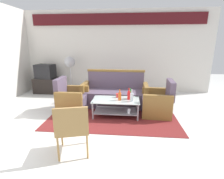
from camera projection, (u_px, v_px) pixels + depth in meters
The scene contains 16 objects.
ground_plane at pixel (106, 131), 3.36m from camera, with size 14.00×14.00×0.00m, color white.
wall_back at pixel (116, 50), 5.91m from camera, with size 6.52×0.19×2.80m.
rug at pixel (113, 113), 4.20m from camera, with size 2.97×2.05×0.01m, color maroon.
couch at pixel (115, 94), 4.72m from camera, with size 1.82×0.79×0.96m.
armchair_left at pixel (72, 100), 4.31m from camera, with size 0.71×0.77×0.85m.
armchair_right at pixel (157, 103), 4.09m from camera, with size 0.74×0.80×0.85m.
coffee_table at pixel (116, 105), 4.01m from camera, with size 1.10×0.60×0.40m.
bottle_orange at pixel (120, 96), 3.91m from camera, with size 0.07×0.07×0.26m.
bottle_red at pixel (129, 95), 3.95m from camera, with size 0.07×0.07×0.28m.
bottle_clear at pixel (132, 97), 3.83m from camera, with size 0.08×0.08×0.28m.
bottle_green at pixel (130, 95), 4.04m from camera, with size 0.08×0.08×0.25m.
cup at pixel (118, 95), 4.12m from camera, with size 0.08×0.08×0.10m, color red.
tv_stand at pixel (47, 85), 5.95m from camera, with size 0.80×0.50×0.52m, color black.
television at pixel (45, 71), 5.82m from camera, with size 0.64×0.50×0.48m.
pedestal_fan at pixel (70, 64), 5.73m from camera, with size 0.36×0.36×1.27m.
wicker_chair at pixel (72, 126), 2.51m from camera, with size 0.59×0.59×0.84m.
Camera 1 is at (0.39, -3.00, 1.69)m, focal length 27.01 mm.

